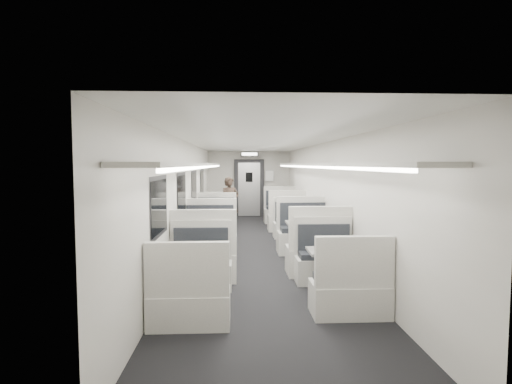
{
  "coord_description": "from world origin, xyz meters",
  "views": [
    {
      "loc": [
        -0.42,
        -8.67,
        1.93
      ],
      "look_at": [
        0.05,
        1.61,
        1.21
      ],
      "focal_mm": 28.0,
      "sensor_mm": 36.0,
      "label": 1
    }
  ],
  "objects": [
    {
      "name": "booth_right_b",
      "position": [
        1.0,
        0.93,
        0.35
      ],
      "size": [
        0.97,
        1.96,
        1.05
      ],
      "color": "#B5B5AA",
      "rests_on": "room"
    },
    {
      "name": "booth_left_c",
      "position": [
        -1.0,
        -1.27,
        0.4
      ],
      "size": [
        1.11,
        2.25,
        1.2
      ],
      "color": "#B5B5AA",
      "rests_on": "room"
    },
    {
      "name": "exit_sign",
      "position": [
        0.0,
        5.44,
        2.28
      ],
      "size": [
        0.62,
        0.12,
        0.16
      ],
      "color": "black",
      "rests_on": "room"
    },
    {
      "name": "window_b",
      "position": [
        -1.49,
        1.2,
        1.35
      ],
      "size": [
        0.02,
        1.18,
        0.84
      ],
      "primitive_type": "cube",
      "color": "black",
      "rests_on": "room"
    },
    {
      "name": "booth_right_c",
      "position": [
        1.0,
        -1.0,
        0.41
      ],
      "size": [
        1.12,
        2.27,
        1.22
      ],
      "color": "#B5B5AA",
      "rests_on": "room"
    },
    {
      "name": "room",
      "position": [
        0.0,
        0.0,
        1.2
      ],
      "size": [
        3.24,
        12.24,
        2.64
      ],
      "color": "black",
      "rests_on": "ground"
    },
    {
      "name": "luggage_rack_right",
      "position": [
        1.24,
        -0.3,
        1.92
      ],
      "size": [
        0.46,
        10.4,
        0.09
      ],
      "color": "#B5B5AA",
      "rests_on": "room"
    },
    {
      "name": "booth_left_b",
      "position": [
        -1.0,
        1.01,
        0.39
      ],
      "size": [
        1.07,
        2.18,
        1.16
      ],
      "color": "#B5B5AA",
      "rests_on": "room"
    },
    {
      "name": "window_c",
      "position": [
        -1.49,
        -1.0,
        1.35
      ],
      "size": [
        0.02,
        1.18,
        0.84
      ],
      "primitive_type": "cube",
      "color": "black",
      "rests_on": "room"
    },
    {
      "name": "booth_right_a",
      "position": [
        1.0,
        3.55,
        0.39
      ],
      "size": [
        1.09,
        2.21,
        1.18
      ],
      "color": "#B5B5AA",
      "rests_on": "room"
    },
    {
      "name": "booth_left_d",
      "position": [
        -1.0,
        -3.26,
        0.35
      ],
      "size": [
        0.96,
        1.95,
        1.04
      ],
      "color": "#B5B5AA",
      "rests_on": "room"
    },
    {
      "name": "window_a",
      "position": [
        -1.49,
        3.4,
        1.35
      ],
      "size": [
        0.02,
        1.18,
        0.84
      ],
      "primitive_type": "cube",
      "color": "black",
      "rests_on": "room"
    },
    {
      "name": "booth_left_a",
      "position": [
        -1.0,
        3.26,
        0.35
      ],
      "size": [
        0.96,
        1.95,
        1.04
      ],
      "color": "#B5B5AA",
      "rests_on": "room"
    },
    {
      "name": "window_d",
      "position": [
        -1.49,
        -3.2,
        1.35
      ],
      "size": [
        0.02,
        1.18,
        0.84
      ],
      "primitive_type": "cube",
      "color": "black",
      "rests_on": "room"
    },
    {
      "name": "passenger",
      "position": [
        -0.66,
        3.14,
        0.77
      ],
      "size": [
        0.64,
        0.51,
        1.54
      ],
      "primitive_type": "imported",
      "rotation": [
        0.0,
        0.0,
        0.29
      ],
      "color": "black",
      "rests_on": "room"
    },
    {
      "name": "booth_right_d",
      "position": [
        1.0,
        -3.02,
        0.35
      ],
      "size": [
        0.97,
        1.96,
        1.05
      ],
      "color": "#B5B5AA",
      "rests_on": "room"
    },
    {
      "name": "wall_notice",
      "position": [
        0.75,
        5.92,
        1.5
      ],
      "size": [
        0.32,
        0.02,
        0.4
      ],
      "primitive_type": "cube",
      "color": "white",
      "rests_on": "room"
    },
    {
      "name": "vestibule_door",
      "position": [
        0.0,
        5.93,
        1.04
      ],
      "size": [
        1.1,
        0.13,
        2.1
      ],
      "color": "black",
      "rests_on": "room"
    },
    {
      "name": "luggage_rack_left",
      "position": [
        -1.24,
        -0.3,
        1.92
      ],
      "size": [
        0.46,
        10.4,
        0.09
      ],
      "color": "#B5B5AA",
      "rests_on": "room"
    }
  ]
}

